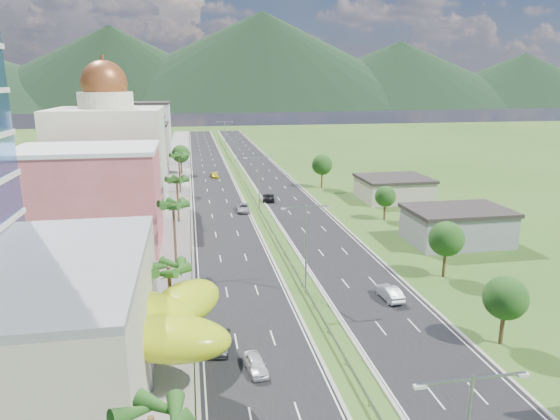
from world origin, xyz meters
TOP-DOWN VIEW (x-y plane):
  - ground at (0.00, 0.00)m, footprint 500.00×500.00m
  - road_left at (-7.50, 90.00)m, footprint 11.00×260.00m
  - road_right at (7.50, 90.00)m, footprint 11.00×260.00m
  - sidewalk_left at (-17.00, 90.00)m, footprint 7.00×260.00m
  - median_guardrail at (0.00, 71.99)m, footprint 0.10×216.06m
  - streetlight_median_b at (0.00, 10.00)m, footprint 6.04×0.25m
  - streetlight_median_c at (0.00, 50.00)m, footprint 6.04×0.25m
  - streetlight_median_d at (0.00, 95.00)m, footprint 6.04×0.25m
  - streetlight_median_e at (0.00, 140.00)m, footprint 6.04×0.25m
  - lime_canopy at (-20.00, -4.00)m, footprint 18.00×15.00m
  - pink_shophouse at (-28.00, 32.00)m, footprint 20.00×15.00m
  - domed_building at (-28.00, 55.00)m, footprint 20.00×20.00m
  - midrise_grey at (-27.00, 80.00)m, footprint 16.00×15.00m
  - midrise_beige at (-27.00, 102.00)m, footprint 16.00×15.00m
  - midrise_white at (-27.00, 125.00)m, footprint 16.00×15.00m
  - shed_near at (28.00, 25.00)m, footprint 15.00×10.00m
  - shed_far at (30.00, 55.00)m, footprint 14.00×12.00m
  - palm_tree_b at (-15.50, 2.00)m, footprint 3.60×3.60m
  - palm_tree_c at (-15.50, 22.00)m, footprint 3.60×3.60m
  - palm_tree_d at (-15.50, 45.00)m, footprint 3.60×3.60m
  - palm_tree_e at (-15.50, 70.00)m, footprint 3.60×3.60m
  - leafy_tree_lfar at (-15.50, 95.00)m, footprint 4.90×4.90m
  - leafy_tree_ra at (16.00, -5.00)m, footprint 4.20×4.20m
  - leafy_tree_rb at (19.00, 12.00)m, footprint 4.55×4.55m
  - leafy_tree_rc at (22.00, 40.00)m, footprint 3.85×3.85m
  - leafy_tree_rd at (18.00, 70.00)m, footprint 4.90×4.90m
  - mountain_ridge at (60.00, 450.00)m, footprint 860.00×140.00m
  - car_white_near_left at (-8.10, -5.56)m, footprint 2.06×4.12m
  - car_dark_left at (-10.83, -1.31)m, footprint 2.08×4.53m
  - car_silver_mid_left at (-3.20, 50.46)m, footprint 2.55×5.39m
  - car_yellow_far_left at (-6.82, 87.75)m, footprint 2.41×4.57m
  - car_silver_right at (9.26, 6.66)m, footprint 2.09×5.03m
  - car_dark_far_right at (3.20, 58.79)m, footprint 3.21×5.63m

SIDE VIEW (x-z plane):
  - ground at x=0.00m, z-range 0.00..0.00m
  - mountain_ridge at x=60.00m, z-range -45.00..45.00m
  - road_left at x=-7.50m, z-range 0.00..0.04m
  - road_right at x=7.50m, z-range 0.00..0.04m
  - sidewalk_left at x=-17.00m, z-range 0.00..0.12m
  - median_guardrail at x=0.00m, z-range 0.24..1.00m
  - car_yellow_far_left at x=-6.82m, z-range 0.04..1.30m
  - car_white_near_left at x=-8.10m, z-range 0.04..1.39m
  - car_dark_left at x=-10.83m, z-range 0.04..1.48m
  - car_dark_far_right at x=3.20m, z-range 0.04..1.52m
  - car_silver_mid_left at x=-3.20m, z-range 0.04..1.53m
  - car_silver_right at x=9.26m, z-range 0.04..1.66m
  - shed_far at x=30.00m, z-range 0.00..4.40m
  - shed_near at x=28.00m, z-range 0.00..5.00m
  - leafy_tree_rc at x=22.00m, z-range 1.21..7.54m
  - leafy_tree_ra at x=16.00m, z-range 1.33..8.23m
  - lime_canopy at x=-20.00m, z-range 1.29..8.69m
  - leafy_tree_rb at x=19.00m, z-range 1.44..8.92m
  - leafy_tree_lfar at x=-15.50m, z-range 1.55..9.60m
  - leafy_tree_rd at x=18.00m, z-range 1.55..9.60m
  - midrise_beige at x=-27.00m, z-range 0.00..13.00m
  - streetlight_median_b at x=0.00m, z-range 1.25..12.25m
  - streetlight_median_c at x=0.00m, z-range 1.25..12.25m
  - streetlight_median_d at x=0.00m, z-range 1.25..12.25m
  - streetlight_median_e at x=0.00m, z-range 1.25..12.25m
  - palm_tree_b at x=-15.50m, z-range 3.01..11.11m
  - pink_shophouse at x=-28.00m, z-range 0.00..15.00m
  - palm_tree_d at x=-15.50m, z-range 3.24..11.84m
  - midrise_grey at x=-27.00m, z-range 0.00..16.00m
  - palm_tree_e at x=-15.50m, z-range 3.61..13.01m
  - palm_tree_c at x=-15.50m, z-range 3.70..13.30m
  - midrise_white at x=-27.00m, z-range 0.00..18.00m
  - domed_building at x=-28.00m, z-range -3.00..25.70m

